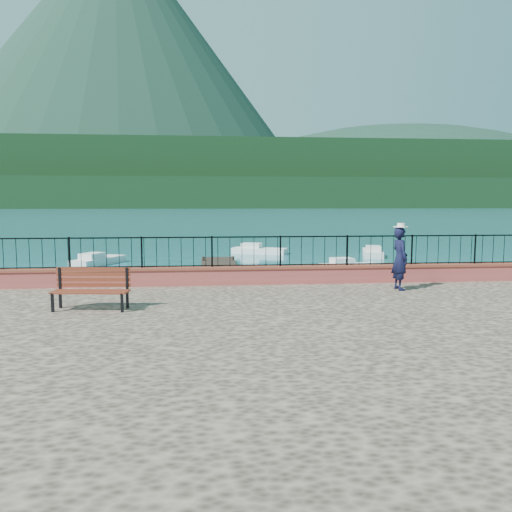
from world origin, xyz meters
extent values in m
plane|color=#19596B|center=(0.00, 0.00, 0.00)|extent=(2000.00, 2000.00, 0.00)
cube|color=#332821|center=(0.00, -6.00, 0.60)|extent=(30.00, 20.00, 1.20)
cube|color=#A84B3C|center=(0.00, 3.70, 1.49)|extent=(28.00, 0.46, 0.58)
cube|color=black|center=(0.00, 3.70, 2.25)|extent=(27.00, 0.05, 0.95)
cube|color=#2D231C|center=(-2.00, 12.00, 0.15)|extent=(2.00, 16.00, 0.30)
cube|color=black|center=(0.00, 300.00, 9.00)|extent=(900.00, 60.00, 18.00)
cube|color=black|center=(0.00, 360.00, 22.00)|extent=(900.00, 120.00, 44.00)
cone|color=#142D23|center=(-120.00, 700.00, 190.00)|extent=(560.00, 560.00, 380.00)
ellipsoid|color=#142D23|center=(220.00, 560.00, 0.00)|extent=(448.00, 384.00, 180.00)
cube|color=black|center=(-5.51, 0.21, 1.43)|extent=(1.90, 0.78, 0.46)
cube|color=brown|center=(-5.48, 0.49, 1.94)|extent=(1.84, 0.30, 0.56)
imported|color=black|center=(3.12, 2.25, 2.15)|extent=(0.50, 0.72, 1.89)
cylinder|color=white|center=(3.12, 2.25, 3.15)|extent=(0.44, 0.44, 0.12)
cube|color=white|center=(-6.33, 6.72, 0.40)|extent=(4.18, 1.53, 0.80)
cube|color=silver|center=(5.56, 11.17, 0.40)|extent=(4.19, 1.42, 0.80)
cube|color=silver|center=(5.22, 14.56, 0.40)|extent=(3.39, 1.74, 0.80)
cube|color=silver|center=(-9.33, 19.12, 0.40)|extent=(2.86, 4.12, 0.80)
cube|color=white|center=(1.22, 24.64, 0.40)|extent=(4.22, 2.77, 0.80)
cube|color=silver|center=(9.10, 22.23, 0.40)|extent=(2.35, 4.20, 0.80)
camera|label=1|loc=(-2.64, -12.14, 3.85)|focal=35.00mm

